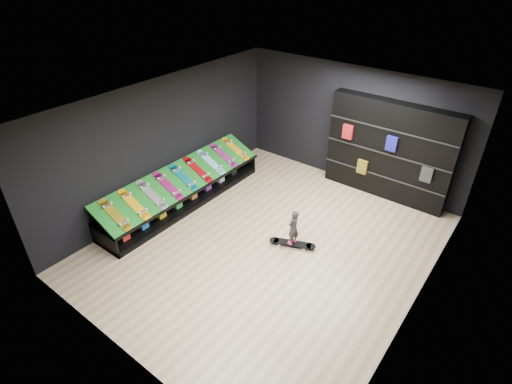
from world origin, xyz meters
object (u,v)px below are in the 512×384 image
Objects in this scene: display_rack at (184,194)px; floor_skateboard at (292,244)px; back_shelving at (389,151)px; child at (293,234)px.

display_rack is 4.59× the size of floor_skateboard.
back_shelving is 3.37m from floor_skateboard.
child is (0.00, 0.00, 0.29)m from floor_skateboard.
child is at bearing -101.99° from back_shelving.
back_shelving is at bearing 42.31° from display_rack.
display_rack is 1.50× the size of back_shelving.
child reaches higher than floor_skateboard.
back_shelving is (3.65, 3.32, 0.95)m from display_rack.
back_shelving is 3.28m from child.
back_shelving is 3.07× the size of floor_skateboard.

